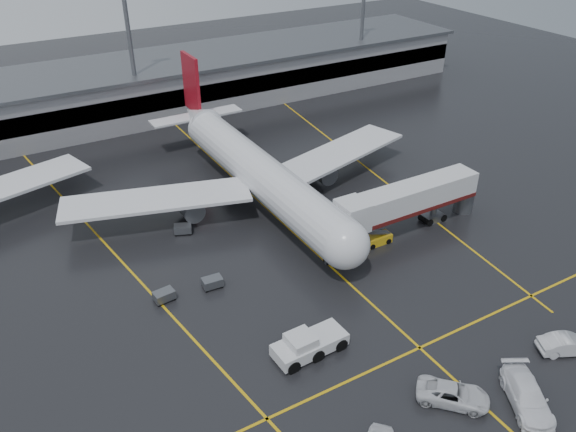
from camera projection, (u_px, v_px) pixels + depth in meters
ground at (294, 233)px, 67.67m from camera, size 220.00×220.00×0.00m
apron_line_centre at (294, 233)px, 67.66m from camera, size 0.25×90.00×0.02m
apron_line_stop at (420, 348)px, 51.33m from camera, size 60.00×0.25×0.02m
apron_line_left at (102, 240)px, 66.47m from camera, size 9.99×69.35×0.02m
apron_line_right at (366, 167)px, 82.84m from camera, size 7.57×69.64×0.02m
terminal at (155, 86)px, 101.04m from camera, size 122.00×19.00×8.60m
light_mast_mid at (129, 38)px, 89.27m from camera, size 3.00×1.20×25.45m
light_mast_right at (363, 8)px, 108.66m from camera, size 3.00×1.20×25.45m
main_airliner at (255, 170)px, 72.71m from camera, size 48.80×45.60×14.10m
jet_bridge at (409, 201)px, 66.31m from camera, size 19.90×3.40×6.05m
pushback_tractor at (308, 345)px, 50.33m from camera, size 6.82×3.12×2.40m
belt_loader at (377, 239)px, 65.56m from camera, size 3.42×1.62×2.16m
service_van_a at (453, 394)px, 45.74m from camera, size 5.92×5.98×1.60m
service_van_b at (527, 396)px, 45.37m from camera, size 5.54×7.07×1.91m
service_van_c at (568, 344)px, 50.50m from camera, size 5.48×3.85×1.71m
baggage_cart_a at (212, 282)px, 58.55m from camera, size 2.08×1.43×1.12m
baggage_cart_b at (164, 295)px, 56.72m from camera, size 2.13×1.50×1.12m
baggage_cart_c at (183, 229)px, 67.35m from camera, size 2.34×1.95×1.12m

